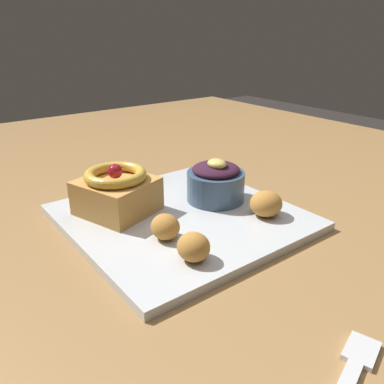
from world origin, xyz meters
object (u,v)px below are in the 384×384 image
(fritter_middle, at_px, (266,204))
(fork, at_px, (350,378))
(front_plate, at_px, (181,217))
(berry_ramekin, at_px, (216,182))
(fritter_back, at_px, (194,247))
(cake_slice, at_px, (116,191))
(fritter_front, at_px, (165,227))

(fritter_middle, xyz_separation_m, fork, (0.23, -0.15, -0.03))
(fork, bearing_deg, front_plate, 63.09)
(berry_ramekin, bearing_deg, fork, -22.07)
(fritter_back, bearing_deg, front_plate, 151.03)
(berry_ramekin, height_order, fritter_back, berry_ramekin)
(cake_slice, distance_m, fritter_middle, 0.21)
(fritter_front, distance_m, fritter_middle, 0.15)
(front_plate, distance_m, berry_ramekin, 0.08)
(cake_slice, distance_m, fork, 0.37)
(cake_slice, height_order, fritter_front, cake_slice)
(fritter_middle, bearing_deg, fork, -32.91)
(berry_ramekin, xyz_separation_m, fritter_back, (0.11, -0.13, -0.01))
(fritter_back, bearing_deg, fork, 1.03)
(front_plate, relative_size, fritter_front, 7.85)
(front_plate, height_order, berry_ramekin, berry_ramekin)
(fritter_back, bearing_deg, cake_slice, -177.04)
(cake_slice, distance_m, fritter_front, 0.11)
(cake_slice, bearing_deg, front_plate, 46.78)
(fritter_front, bearing_deg, berry_ramekin, 112.81)
(fritter_back, bearing_deg, fritter_middle, 101.13)
(fritter_middle, relative_size, fork, 0.37)
(berry_ramekin, distance_m, fritter_middle, 0.09)
(fritter_back, distance_m, fork, 0.20)
(berry_ramekin, bearing_deg, fritter_middle, 13.72)
(berry_ramekin, relative_size, fritter_front, 2.28)
(front_plate, distance_m, fritter_back, 0.12)
(fritter_front, height_order, fritter_middle, fritter_middle)
(berry_ramekin, height_order, fritter_middle, berry_ramekin)
(berry_ramekin, distance_m, fritter_front, 0.14)
(berry_ramekin, height_order, fork, berry_ramekin)
(cake_slice, relative_size, fritter_front, 3.13)
(cake_slice, relative_size, fork, 0.96)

